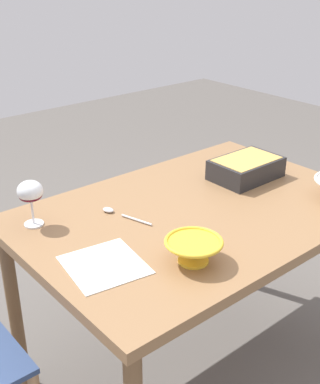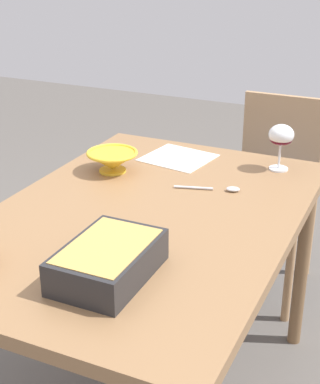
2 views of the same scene
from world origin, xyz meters
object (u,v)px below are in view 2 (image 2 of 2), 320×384
mixing_bowl (112,160)px  serving_spoon (221,189)px  dining_table (145,235)px  chair (271,187)px  wine_glass (281,137)px  napkin (178,158)px  casserole_dish (108,259)px

mixing_bowl → serving_spoon: size_ratio=0.85×
dining_table → serving_spoon: (0.25, -0.15, 0.08)m
mixing_bowl → serving_spoon: 0.40m
chair → wine_glass: 0.65m
dining_table → napkin: napkin is taller
dining_table → serving_spoon: size_ratio=6.14×
napkin → mixing_bowl: bearing=144.6°
casserole_dish → serving_spoon: (0.61, -0.07, -0.04)m
wine_glass → serving_spoon: (-0.26, 0.12, -0.11)m
dining_table → napkin: 0.49m
napkin → chair: bearing=-23.5°
chair → napkin: bearing=156.5°
dining_table → mixing_bowl: bearing=44.4°
mixing_bowl → napkin: (0.22, -0.16, -0.04)m
dining_table → wine_glass: wine_glass is taller
dining_table → wine_glass: 0.61m
casserole_dish → mixing_bowl: size_ratio=1.59×
serving_spoon → casserole_dish: bearing=173.0°
chair → mixing_bowl: chair is taller
serving_spoon → napkin: serving_spoon is taller
dining_table → casserole_dish: 0.38m
wine_glass → napkin: wine_glass is taller
serving_spoon → mixing_bowl: bearing=89.9°
wine_glass → mixing_bowl: wine_glass is taller
casserole_dish → mixing_bowl: 0.69m
wine_glass → serving_spoon: 0.31m
chair → serving_spoon: (-0.75, -0.01, 0.29)m
chair → napkin: chair is taller
casserole_dish → dining_table: bearing=12.4°
dining_table → mixing_bowl: (0.25, 0.25, 0.12)m
dining_table → chair: chair is taller
chair → napkin: size_ratio=3.74×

